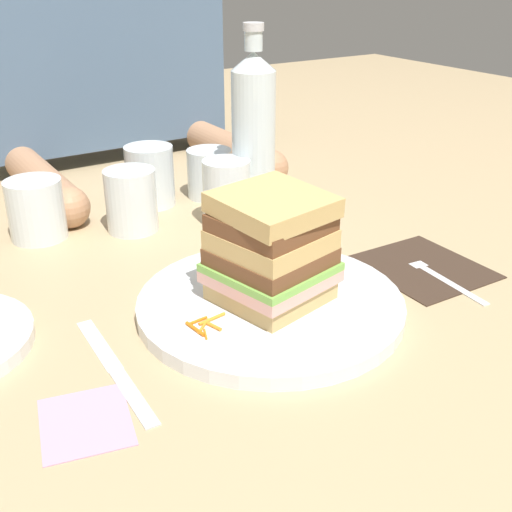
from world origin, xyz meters
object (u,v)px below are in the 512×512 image
napkin_pink (85,421)px  napkin_dark (422,267)px  main_plate (270,304)px  knife (116,370)px  juice_glass (227,197)px  diner_across (98,21)px  empty_tumbler_1 (131,200)px  water_bottle (254,134)px  empty_tumbler_3 (210,173)px  empty_tumbler_0 (36,209)px  fork (435,272)px  sandwich (271,249)px  empty_tumbler_2 (150,176)px

napkin_pink → napkin_dark: bearing=7.1°
main_plate → knife: size_ratio=1.49×
juice_glass → diner_across: bearing=93.1°
napkin_dark → empty_tumbler_1: (-0.26, 0.32, 0.04)m
water_bottle → empty_tumbler_3: 0.14m
knife → empty_tumbler_3: 0.50m
empty_tumbler_0 → empty_tumbler_1: 0.13m
juice_glass → water_bottle: water_bottle is taller
knife → diner_across: 0.77m
main_plate → water_bottle: 0.32m
napkin_dark → water_bottle: water_bottle is taller
juice_glass → napkin_pink: bearing=-135.6°
fork → juice_glass: juice_glass is taller
main_plate → diner_across: size_ratio=0.53×
empty_tumbler_3 → sandwich: bearing=-108.9°
sandwich → empty_tumbler_2: bearing=85.7°
juice_glass → napkin_pink: (-0.33, -0.32, -0.04)m
diner_across → empty_tumbler_1: bearing=-106.2°
juice_glass → main_plate: bearing=-109.7°
knife → empty_tumbler_2: 0.46m
main_plate → fork: bearing=-9.4°
diner_across → main_plate: bearing=-95.8°
water_bottle → empty_tumbler_1: bearing=167.6°
fork → water_bottle: (-0.08, 0.30, 0.12)m
main_plate → juice_glass: 0.27m
juice_glass → empty_tumbler_0: 0.27m
main_plate → fork: main_plate is taller
sandwich → empty_tumbler_1: (-0.04, 0.30, -0.03)m
sandwich → knife: (-0.19, -0.02, -0.07)m
napkin_pink → main_plate: bearing=16.9°
main_plate → juice_glass: (0.09, 0.25, 0.03)m
napkin_dark → empty_tumbler_3: bearing=104.5°
napkin_dark → knife: size_ratio=0.76×
sandwich → fork: 0.24m
empty_tumbler_2 → napkin_pink: 0.53m
sandwich → empty_tumbler_3: sandwich is taller
fork → empty_tumbler_0: bearing=134.9°
empty_tumbler_2 → fork: bearing=-65.4°
main_plate → napkin_pink: (-0.24, -0.07, -0.01)m
knife → water_bottle: (0.33, 0.28, 0.12)m
fork → sandwich: bearing=170.6°
main_plate → juice_glass: size_ratio=3.06×
juice_glass → empty_tumbler_2: 0.15m
napkin_dark → knife: bearing=-179.7°
empty_tumbler_0 → water_bottle: bearing=-15.5°
fork → empty_tumbler_2: 0.47m
main_plate → napkin_dark: size_ratio=1.96×
empty_tumbler_2 → napkin_pink: empty_tumbler_2 is taller
knife → main_plate: bearing=5.1°
fork → main_plate: bearing=170.6°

